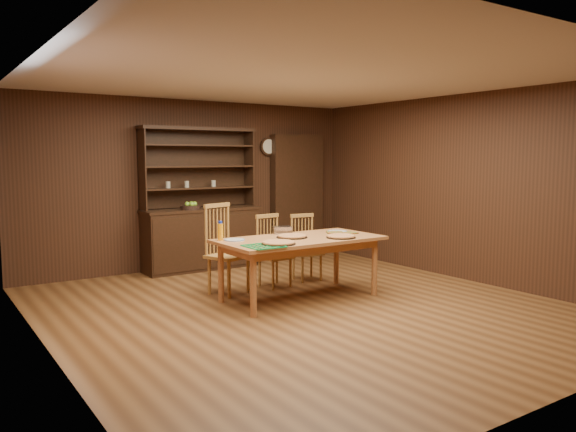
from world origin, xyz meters
TOP-DOWN VIEW (x-y plane):
  - floor at (0.00, 0.00)m, footprint 6.00×6.00m
  - room_shell at (0.00, 0.00)m, footprint 6.00×6.00m
  - china_hutch at (-0.00, 2.75)m, footprint 1.84×0.52m
  - doorway at (1.90, 2.90)m, footprint 1.00×0.18m
  - wall_clock at (1.35, 2.96)m, footprint 0.30×0.05m
  - dining_table at (0.19, 0.39)m, footprint 1.99×1.00m
  - chair_left at (-0.44, 1.18)m, footprint 0.59×0.58m
  - chair_center at (0.27, 1.16)m, footprint 0.44×0.42m
  - chair_right at (0.88, 1.24)m, footprint 0.42×0.41m
  - pizza_left at (-0.30, 0.11)m, footprint 0.39×0.39m
  - pizza_right at (0.60, 0.11)m, footprint 0.36×0.36m
  - pizza_center at (0.12, 0.45)m, footprint 0.38×0.38m
  - cooling_rack at (-0.52, 0.07)m, footprint 0.40×0.40m
  - plate_left at (-0.58, 0.64)m, footprint 0.24×0.24m
  - plate_right at (0.90, 0.54)m, footprint 0.25×0.25m
  - foil_dish at (0.22, 0.82)m, footprint 0.28×0.25m
  - juice_bottle at (-0.70, 0.75)m, footprint 0.06×0.06m
  - pot_holder_a at (0.92, 0.36)m, footprint 0.21×0.21m
  - pot_holder_b at (0.80, 0.48)m, footprint 0.28×0.28m
  - fruit_bowl at (-0.20, 2.69)m, footprint 0.30×0.30m

SIDE VIEW (x-z plane):
  - floor at x=0.00m, z-range 0.00..0.00m
  - chair_right at x=0.88m, z-range 0.02..0.95m
  - chair_center at x=0.27m, z-range 0.03..0.99m
  - china_hutch at x=0.00m, z-range -0.49..1.68m
  - chair_left at x=-0.44m, z-range 0.04..1.17m
  - dining_table at x=0.19m, z-range 0.30..1.05m
  - pot_holder_a at x=0.92m, z-range 0.75..0.76m
  - pot_holder_b at x=0.80m, z-range 0.75..0.77m
  - cooling_rack at x=-0.52m, z-range 0.75..0.77m
  - plate_right at x=0.90m, z-range 0.75..0.77m
  - plate_left at x=-0.58m, z-range 0.75..0.77m
  - pizza_center at x=0.12m, z-range 0.75..0.79m
  - pizza_left at x=-0.30m, z-range 0.75..0.79m
  - pizza_right at x=0.60m, z-range 0.75..0.79m
  - foil_dish at x=0.22m, z-range 0.75..0.84m
  - juice_bottle at x=-0.70m, z-range 0.74..0.97m
  - fruit_bowl at x=-0.20m, z-range 0.92..1.04m
  - doorway at x=1.90m, z-range 0.00..2.10m
  - room_shell at x=0.00m, z-range -1.42..4.58m
  - wall_clock at x=1.35m, z-range 1.75..2.05m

